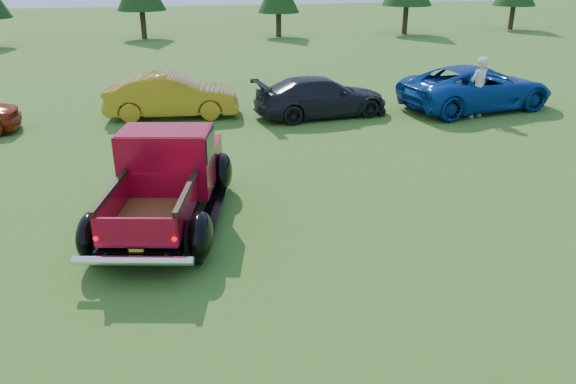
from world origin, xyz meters
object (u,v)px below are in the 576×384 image
at_px(pickup_truck, 168,175).
at_px(show_car_blue, 477,88).
at_px(show_car_yellow, 172,96).
at_px(show_car_grey, 321,97).
at_px(spectator, 478,88).

distance_m(pickup_truck, show_car_blue, 12.63).
distance_m(show_car_yellow, show_car_grey, 4.95).
relative_size(pickup_truck, show_car_blue, 0.95).
height_order(show_car_yellow, show_car_grey, show_car_yellow).
xyz_separation_m(pickup_truck, show_car_yellow, (0.25, 7.97, -0.15)).
relative_size(show_car_blue, spectator, 2.73).
distance_m(show_car_yellow, spectator, 10.09).
bearing_deg(show_car_grey, spectator, -111.00).
height_order(pickup_truck, spectator, spectator).
xyz_separation_m(pickup_truck, spectator, (10.09, 5.77, 0.13)).
relative_size(show_car_grey, spectator, 2.26).
height_order(show_car_yellow, spectator, spectator).
bearing_deg(pickup_truck, show_car_blue, 45.41).
bearing_deg(show_car_blue, pickup_truck, 112.40).
bearing_deg(spectator, show_car_blue, -138.06).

